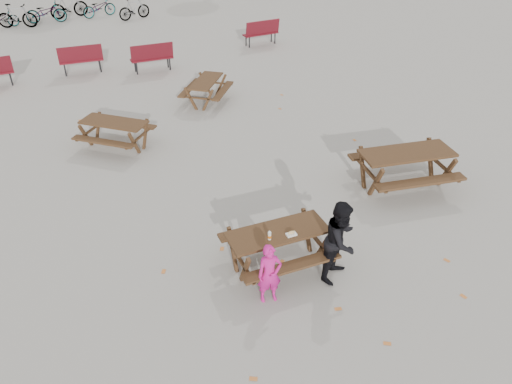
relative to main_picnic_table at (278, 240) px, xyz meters
name	(u,v)px	position (x,y,z in m)	size (l,w,h in m)	color
ground	(277,265)	(0.00, 0.00, -0.59)	(80.00, 80.00, 0.00)	gray
main_picnic_table	(278,240)	(0.00, 0.00, 0.00)	(1.80, 1.45, 0.78)	#342013
food_tray	(291,234)	(0.16, -0.20, 0.21)	(0.18, 0.11, 0.04)	white
bread_roll	(291,232)	(0.16, -0.20, 0.25)	(0.14, 0.06, 0.05)	tan
soda_bottle	(270,236)	(-0.23, -0.15, 0.26)	(0.07, 0.07, 0.17)	silver
child	(270,274)	(-0.49, -0.74, -0.03)	(0.41, 0.27, 1.12)	#D21A83
adult	(341,241)	(0.89, -0.66, 0.19)	(0.75, 0.59, 1.55)	black
picnic_table_east	(404,169)	(3.79, 1.37, -0.14)	(2.07, 1.67, 0.89)	#342013
picnic_table_north	(116,134)	(-1.91, 5.85, -0.22)	(1.70, 1.37, 0.73)	#342013
picnic_table_far	(206,91)	(1.20, 7.86, -0.24)	(1.62, 1.30, 0.70)	#342013
park_bench_row	(128,54)	(-0.41, 12.01, -0.07)	(11.78, 2.00, 1.03)	maroon
bicycle_row	(61,11)	(-2.10, 19.90, -0.09)	(7.60, 2.49, 1.12)	black
fallen_leaves	(251,191)	(0.50, 2.50, -0.58)	(11.00, 11.00, 0.01)	orange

